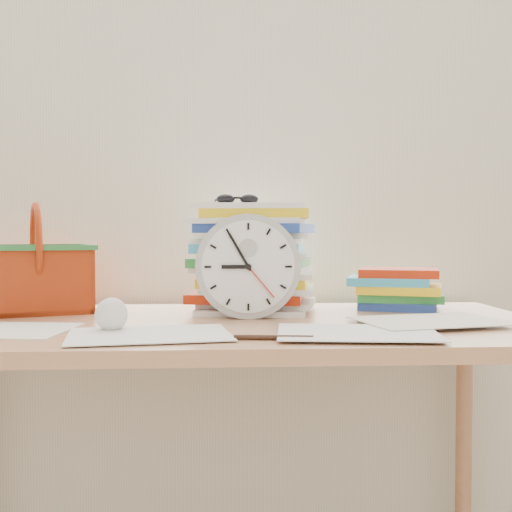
{
  "coord_description": "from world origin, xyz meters",
  "views": [
    {
      "loc": [
        -0.02,
        0.19,
        0.94
      ],
      "look_at": [
        0.06,
        1.6,
        0.89
      ],
      "focal_mm": 45.0,
      "sensor_mm": 36.0,
      "label": 1
    }
  ],
  "objects": [
    {
      "name": "scattered_papers",
      "position": [
        0.0,
        1.6,
        0.76
      ],
      "size": [
        1.26,
        0.42,
        0.02
      ],
      "primitive_type": null,
      "color": "white",
      "rests_on": "desk"
    },
    {
      "name": "desk",
      "position": [
        0.0,
        1.6,
        0.68
      ],
      "size": [
        1.4,
        0.7,
        0.75
      ],
      "color": "#B67C55",
      "rests_on": "ground"
    },
    {
      "name": "clock",
      "position": [
        0.04,
        1.65,
        0.87
      ],
      "size": [
        0.24,
        0.05,
        0.24
      ],
      "primitive_type": "cylinder",
      "rotation": [
        1.57,
        0.0,
        0.0
      ],
      "color": "#AEAEAE",
      "rests_on": "desk"
    },
    {
      "name": "crumpled_ball",
      "position": [
        -0.24,
        1.47,
        0.78
      ],
      "size": [
        0.07,
        0.07,
        0.07
      ],
      "primitive_type": "sphere",
      "color": "white",
      "rests_on": "desk"
    },
    {
      "name": "basket",
      "position": [
        -0.47,
        1.79,
        0.88
      ],
      "size": [
        0.32,
        0.28,
        0.26
      ],
      "primitive_type": null,
      "rotation": [
        0.0,
        0.0,
        0.35
      ],
      "color": "#BE3D12",
      "rests_on": "desk"
    },
    {
      "name": "curtain",
      "position": [
        0.0,
        1.98,
        1.3
      ],
      "size": [
        2.4,
        0.01,
        2.5
      ],
      "primitive_type": "cube",
      "color": "white",
      "rests_on": "room_shell"
    },
    {
      "name": "paper_stack",
      "position": [
        0.06,
        1.78,
        0.88
      ],
      "size": [
        0.35,
        0.31,
        0.27
      ],
      "primitive_type": null,
      "rotation": [
        0.0,
        0.0,
        -0.2
      ],
      "color": "white",
      "rests_on": "desk"
    },
    {
      "name": "sunglasses",
      "position": [
        0.02,
        1.79,
        1.03
      ],
      "size": [
        0.12,
        0.11,
        0.03
      ],
      "primitive_type": null,
      "rotation": [
        0.0,
        0.0,
        0.05
      ],
      "color": "black",
      "rests_on": "paper_stack"
    },
    {
      "name": "pen",
      "position": [
        0.08,
        1.34,
        0.75
      ],
      "size": [
        0.14,
        0.03,
        0.01
      ],
      "primitive_type": "cylinder",
      "rotation": [
        0.0,
        1.57,
        -0.11
      ],
      "color": "black",
      "rests_on": "desk"
    },
    {
      "name": "book_stack",
      "position": [
        0.42,
        1.8,
        0.8
      ],
      "size": [
        0.29,
        0.25,
        0.1
      ],
      "primitive_type": null,
      "rotation": [
        0.0,
        0.0,
        -0.28
      ],
      "color": "white",
      "rests_on": "desk"
    }
  ]
}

